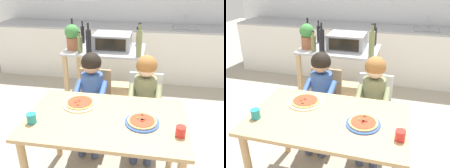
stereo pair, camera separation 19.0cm
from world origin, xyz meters
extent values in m
plane|color=#A89E8C|center=(0.00, 1.17, 0.00)|extent=(11.67, 11.67, 0.00)
cube|color=silver|center=(0.00, 2.57, 0.44)|extent=(4.85, 0.60, 0.87)
cube|color=#9E9EA3|center=(0.00, 2.57, 0.89)|extent=(4.85, 0.60, 0.03)
cube|color=gray|center=(0.85, 2.57, 0.90)|extent=(0.40, 0.33, 0.02)
cylinder|color=#B7BABF|center=(0.85, 2.69, 1.00)|extent=(0.02, 0.02, 0.20)
cube|color=#B7BABF|center=(-0.24, 1.29, 0.88)|extent=(0.96, 0.62, 0.02)
cube|color=tan|center=(-0.24, 1.29, 0.31)|extent=(0.89, 0.57, 0.02)
cube|color=tan|center=(-0.69, 1.02, 0.43)|extent=(0.05, 0.05, 0.87)
cube|color=tan|center=(0.20, 1.02, 0.43)|extent=(0.05, 0.05, 0.87)
cube|color=tan|center=(-0.69, 1.56, 0.43)|extent=(0.05, 0.05, 0.87)
cube|color=tan|center=(0.20, 1.56, 0.43)|extent=(0.05, 0.05, 0.87)
cube|color=#999BA0|center=(-0.16, 1.31, 0.98)|extent=(0.45, 0.35, 0.19)
cube|color=black|center=(-0.16, 1.13, 0.98)|extent=(0.36, 0.01, 0.14)
cylinder|color=black|center=(0.00, 1.13, 0.93)|extent=(0.02, 0.01, 0.02)
cylinder|color=black|center=(-0.67, 1.32, 1.03)|extent=(0.06, 0.06, 0.28)
cylinder|color=black|center=(-0.67, 1.32, 1.20)|extent=(0.02, 0.02, 0.05)
cylinder|color=black|center=(-0.67, 1.32, 1.23)|extent=(0.02, 0.02, 0.01)
cylinder|color=black|center=(-0.59, 1.49, 1.00)|extent=(0.05, 0.05, 0.22)
cylinder|color=black|center=(-0.59, 1.49, 1.14)|extent=(0.02, 0.02, 0.06)
cylinder|color=black|center=(-0.59, 1.49, 1.17)|extent=(0.02, 0.02, 0.01)
cylinder|color=black|center=(-0.39, 1.04, 1.03)|extent=(0.07, 0.07, 0.28)
cylinder|color=black|center=(-0.39, 1.04, 1.20)|extent=(0.02, 0.02, 0.06)
cylinder|color=black|center=(-0.39, 1.04, 1.24)|extent=(0.03, 0.03, 0.01)
cylinder|color=black|center=(0.15, 1.54, 1.00)|extent=(0.06, 0.06, 0.23)
cylinder|color=black|center=(0.15, 1.54, 1.14)|extent=(0.02, 0.02, 0.04)
cylinder|color=black|center=(0.15, 1.54, 1.17)|extent=(0.02, 0.02, 0.01)
cylinder|color=olive|center=(0.18, 1.04, 1.04)|extent=(0.06, 0.06, 0.29)
cylinder|color=olive|center=(0.18, 1.04, 1.22)|extent=(0.03, 0.03, 0.07)
cylinder|color=black|center=(0.18, 1.04, 1.26)|extent=(0.03, 0.03, 0.01)
cylinder|color=olive|center=(-0.51, 1.09, 0.99)|extent=(0.06, 0.06, 0.19)
cylinder|color=olive|center=(-0.51, 1.09, 1.10)|extent=(0.02, 0.02, 0.04)
cylinder|color=black|center=(-0.51, 1.09, 1.13)|extent=(0.03, 0.03, 0.01)
cylinder|color=#9E5B3D|center=(-0.63, 1.18, 0.97)|extent=(0.15, 0.15, 0.15)
sphere|color=#428942|center=(-0.63, 1.18, 1.11)|extent=(0.18, 0.18, 0.18)
cube|color=tan|center=(0.00, 0.00, 0.72)|extent=(1.25, 0.76, 0.03)
cylinder|color=tan|center=(-0.56, 0.32, 0.35)|extent=(0.06, 0.06, 0.70)
cylinder|color=tan|center=(0.56, 0.32, 0.35)|extent=(0.06, 0.06, 0.70)
cube|color=tan|center=(-0.26, 0.60, 0.44)|extent=(0.36, 0.36, 0.04)
cube|color=tan|center=(-0.26, 0.76, 0.63)|extent=(0.34, 0.03, 0.38)
cylinder|color=tan|center=(-0.11, 0.45, 0.22)|extent=(0.03, 0.03, 0.42)
cylinder|color=tan|center=(-0.41, 0.45, 0.22)|extent=(0.03, 0.03, 0.42)
cylinder|color=tan|center=(-0.11, 0.75, 0.22)|extent=(0.03, 0.03, 0.42)
cylinder|color=tan|center=(-0.41, 0.75, 0.22)|extent=(0.03, 0.03, 0.42)
cube|color=silver|center=(0.28, 0.59, 0.44)|extent=(0.36, 0.36, 0.04)
cube|color=silver|center=(0.28, 0.75, 0.63)|extent=(0.34, 0.03, 0.38)
cylinder|color=silver|center=(0.43, 0.44, 0.22)|extent=(0.03, 0.03, 0.42)
cylinder|color=silver|center=(0.13, 0.44, 0.22)|extent=(0.03, 0.03, 0.42)
cylinder|color=silver|center=(0.43, 0.74, 0.22)|extent=(0.03, 0.03, 0.42)
cylinder|color=silver|center=(0.13, 0.74, 0.22)|extent=(0.03, 0.03, 0.42)
cube|color=#424C6B|center=(-0.19, 0.46, 0.48)|extent=(0.10, 0.30, 0.10)
cylinder|color=#424C6B|center=(-0.19, 0.33, 0.24)|extent=(0.08, 0.08, 0.44)
cube|color=#424C6B|center=(-0.33, 0.46, 0.48)|extent=(0.10, 0.30, 0.10)
cylinder|color=#424C6B|center=(-0.33, 0.33, 0.24)|extent=(0.08, 0.08, 0.44)
cylinder|color=#3D60A8|center=(-0.13, 0.50, 0.69)|extent=(0.06, 0.26, 0.15)
cylinder|color=#3D60A8|center=(-0.39, 0.50, 0.69)|extent=(0.06, 0.26, 0.15)
cylinder|color=#3D60A8|center=(-0.26, 0.60, 0.66)|extent=(0.22, 0.22, 0.35)
sphere|color=tan|center=(-0.26, 0.60, 0.94)|extent=(0.19, 0.19, 0.19)
sphere|color=black|center=(-0.26, 0.60, 0.95)|extent=(0.20, 0.20, 0.20)
cube|color=#424C6B|center=(0.35, 0.45, 0.48)|extent=(0.10, 0.30, 0.10)
cylinder|color=#424C6B|center=(0.35, 0.32, 0.24)|extent=(0.08, 0.08, 0.44)
cube|color=#424C6B|center=(0.21, 0.45, 0.48)|extent=(0.10, 0.30, 0.10)
cylinder|color=#424C6B|center=(0.21, 0.32, 0.24)|extent=(0.08, 0.08, 0.44)
cylinder|color=#7A7F56|center=(0.41, 0.49, 0.70)|extent=(0.06, 0.26, 0.15)
cylinder|color=#7A7F56|center=(0.15, 0.49, 0.70)|extent=(0.06, 0.26, 0.15)
cylinder|color=#7A7F56|center=(0.28, 0.59, 0.66)|extent=(0.22, 0.22, 0.36)
sphere|color=beige|center=(0.28, 0.59, 0.95)|extent=(0.19, 0.19, 0.19)
sphere|color=#9E6633|center=(0.28, 0.59, 0.96)|extent=(0.20, 0.20, 0.20)
cylinder|color=beige|center=(-0.26, 0.17, 0.74)|extent=(0.30, 0.30, 0.01)
cylinder|color=tan|center=(-0.26, 0.17, 0.75)|extent=(0.25, 0.25, 0.01)
cylinder|color=#B23D23|center=(-0.26, 0.17, 0.76)|extent=(0.21, 0.21, 0.00)
cylinder|color=#563319|center=(-0.26, 0.10, 0.76)|extent=(0.02, 0.02, 0.01)
cylinder|color=maroon|center=(-0.29, 0.14, 0.76)|extent=(0.02, 0.02, 0.01)
cylinder|color=maroon|center=(-0.26, 0.18, 0.76)|extent=(0.03, 0.03, 0.01)
cylinder|color=#3356B7|center=(0.28, -0.03, 0.74)|extent=(0.26, 0.26, 0.01)
cylinder|color=tan|center=(0.28, -0.03, 0.75)|extent=(0.22, 0.22, 0.01)
cylinder|color=#B23D23|center=(0.28, -0.03, 0.76)|extent=(0.19, 0.19, 0.00)
cylinder|color=maroon|center=(0.30, -0.02, 0.76)|extent=(0.02, 0.02, 0.01)
cylinder|color=maroon|center=(0.28, -0.04, 0.76)|extent=(0.03, 0.03, 0.01)
cylinder|color=#386628|center=(0.28, -0.03, 0.76)|extent=(0.02, 0.02, 0.01)
cylinder|color=#386628|center=(0.25, -0.01, 0.76)|extent=(0.02, 0.02, 0.01)
cylinder|color=#563319|center=(0.28, 0.04, 0.76)|extent=(0.02, 0.02, 0.01)
cylinder|color=teal|center=(-0.54, -0.16, 0.77)|extent=(0.07, 0.07, 0.08)
cylinder|color=red|center=(0.55, -0.14, 0.77)|extent=(0.07, 0.07, 0.08)
camera|label=1|loc=(0.31, -1.58, 1.79)|focal=39.15mm
camera|label=2|loc=(0.50, -1.54, 1.79)|focal=39.15mm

